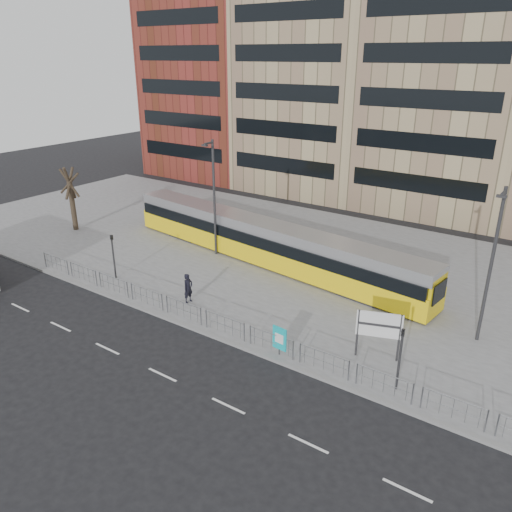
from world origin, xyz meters
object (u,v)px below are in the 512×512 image
Objects in this scene: ad_panel at (279,339)px; station_sign at (379,327)px; pedestrian at (188,288)px; traffic_light_east at (401,351)px; tram at (265,242)px; traffic_light_west at (113,251)px; bare_tree at (67,165)px; lamp_post_east at (492,261)px; lamp_post_west at (214,194)px.

station_sign is at bearing 37.06° from ad_panel.
ad_panel is at bearing -99.73° from pedestrian.
traffic_light_east is (13.53, -1.02, 1.04)m from pedestrian.
tram is at bearing 132.91° from ad_panel.
traffic_light_west reaches higher than ad_panel.
bare_tree is (-30.83, 5.69, 3.68)m from traffic_light_east.
lamp_post_east is (3.77, 4.68, 2.78)m from station_sign.
traffic_light_east is 31.57m from bare_tree.
ad_panel is at bearing -168.51° from station_sign.
traffic_light_east is 0.40× the size of bare_tree.
tram is at bearing 128.09° from station_sign.
station_sign is at bearing 14.91° from traffic_light_west.
pedestrian is at bearing -160.63° from lamp_post_east.
tram is 8.36× the size of traffic_light_west.
station_sign reaches higher than pedestrian.
tram is 8.09m from pedestrian.
pedestrian is 0.22× the size of lamp_post_west.
traffic_light_east is (20.02, -0.85, 0.00)m from traffic_light_west.
bare_tree is (-10.82, 4.84, 3.68)m from traffic_light_west.
station_sign is at bearing -83.22° from pedestrian.
lamp_post_west is 13.89m from bare_tree.
bare_tree is at bearing 77.83° from pedestrian.
ad_panel is at bearing -14.35° from bare_tree.
traffic_light_west is at bearing 167.50° from traffic_light_east.
traffic_light_west is 0.37× the size of lamp_post_east.
station_sign is 6.62m from lamp_post_east.
ad_panel is 0.20× the size of bare_tree.
bare_tree is at bearing -178.58° from lamp_post_east.
pedestrian is at bearing 165.60° from traffic_light_east.
traffic_light_west reaches higher than tram.
lamp_post_east is (15.32, -2.58, 3.04)m from tram.
bare_tree reaches higher than tram.
traffic_light_west is at bearing -165.63° from lamp_post_east.
bare_tree is at bearing -169.79° from lamp_post_west.
lamp_post_west reaches higher than station_sign.
tram is 13.64m from station_sign.
traffic_light_west is (-14.15, 1.55, 1.05)m from ad_panel.
bare_tree is (-13.63, -2.45, 0.96)m from lamp_post_west.
traffic_light_west is at bearing 179.58° from ad_panel.
lamp_post_west reaches higher than lamp_post_east.
lamp_post_west is at bearing 10.21° from bare_tree.
traffic_light_west is at bearing -111.12° from lamp_post_west.
tram is at bearing 10.94° from bare_tree.
ad_panel is 14.27m from traffic_light_west.
lamp_post_east is at bearing 48.09° from ad_panel.
traffic_light_west reaches higher than station_sign.
lamp_post_west is at bearing 147.86° from ad_panel.
lamp_post_west reaches higher than traffic_light_west.
ad_panel is 7.86m from pedestrian.
traffic_light_east reaches higher than tram.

